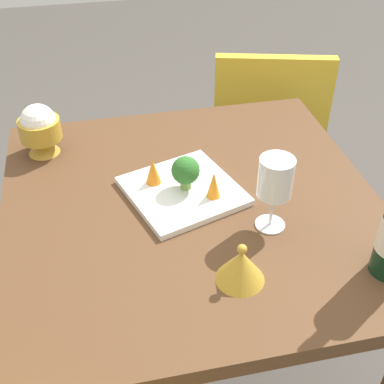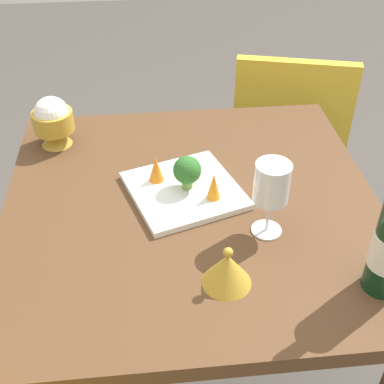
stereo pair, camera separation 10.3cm
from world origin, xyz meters
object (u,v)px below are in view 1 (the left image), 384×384
at_px(serving_plate, 183,191).
at_px(carrot_garnish_left, 153,171).
at_px(wine_glass, 275,179).
at_px(chair_by_wall, 267,130).
at_px(broccoli_floret, 186,171).
at_px(rice_bowl, 40,129).
at_px(rice_bowl_lid, 241,266).
at_px(carrot_garnish_right, 214,185).

xyz_separation_m(serving_plate, carrot_garnish_left, (-0.07, 0.04, 0.04)).
height_order(wine_glass, serving_plate, wine_glass).
xyz_separation_m(chair_by_wall, serving_plate, (-0.44, -0.60, 0.23)).
distance_m(serving_plate, broccoli_floret, 0.06).
bearing_deg(broccoli_floret, carrot_garnish_left, 151.70).
relative_size(wine_glass, rice_bowl, 1.26).
distance_m(wine_glass, rice_bowl, 0.65).
bearing_deg(serving_plate, chair_by_wall, 53.79).
relative_size(chair_by_wall, rice_bowl_lid, 8.50).
bearing_deg(wine_glass, carrot_garnish_left, 140.22).
bearing_deg(carrot_garnish_left, broccoli_floret, -28.30).
bearing_deg(carrot_garnish_right, wine_glass, -46.53).
relative_size(rice_bowl, serving_plate, 0.45).
relative_size(chair_by_wall, carrot_garnish_left, 12.82).
xyz_separation_m(wine_glass, carrot_garnish_left, (-0.23, 0.20, -0.08)).
height_order(rice_bowl_lid, serving_plate, rice_bowl_lid).
bearing_deg(wine_glass, serving_plate, 137.51).
bearing_deg(rice_bowl_lid, carrot_garnish_right, 88.16).
xyz_separation_m(wine_glass, broccoli_floret, (-0.16, 0.16, -0.06)).
xyz_separation_m(broccoli_floret, carrot_garnish_right, (0.06, -0.05, -0.02)).
bearing_deg(broccoli_floret, rice_bowl_lid, -80.61).
bearing_deg(chair_by_wall, carrot_garnish_left, -116.92).
height_order(serving_plate, carrot_garnish_left, carrot_garnish_left).
bearing_deg(rice_bowl_lid, serving_plate, 100.82).
xyz_separation_m(rice_bowl, carrot_garnish_left, (0.27, -0.22, -0.02)).
bearing_deg(rice_bowl, broccoli_floret, -37.22).
distance_m(rice_bowl, broccoli_floret, 0.43).
xyz_separation_m(rice_bowl, rice_bowl_lid, (0.39, -0.56, -0.04)).
height_order(rice_bowl, broccoli_floret, rice_bowl).
xyz_separation_m(chair_by_wall, rice_bowl_lid, (-0.38, -0.90, 0.26)).
bearing_deg(serving_plate, carrot_garnish_right, -34.70).
bearing_deg(carrot_garnish_left, carrot_garnish_right, -33.18).
distance_m(wine_glass, rice_bowl_lid, 0.20).
relative_size(chair_by_wall, carrot_garnish_right, 12.38).
bearing_deg(rice_bowl, carrot_garnish_right, -37.43).
bearing_deg(serving_plate, rice_bowl_lid, -79.18).
xyz_separation_m(serving_plate, broccoli_floret, (0.01, 0.00, 0.06)).
distance_m(wine_glass, broccoli_floret, 0.23).
height_order(rice_bowl_lid, broccoli_floret, broccoli_floret).
bearing_deg(serving_plate, wine_glass, -42.49).
bearing_deg(wine_glass, chair_by_wall, 70.35).
height_order(chair_by_wall, rice_bowl_lid, chair_by_wall).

